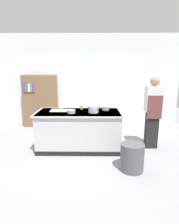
# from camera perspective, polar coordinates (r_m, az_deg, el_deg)

# --- Properties ---
(ground_plane) EXTENTS (10.00, 10.00, 0.00)m
(ground_plane) POSITION_cam_1_polar(r_m,az_deg,el_deg) (4.64, -3.17, -10.84)
(ground_plane) COLOR gray
(back_wall) EXTENTS (6.40, 0.12, 3.00)m
(back_wall) POSITION_cam_1_polar(r_m,az_deg,el_deg) (6.36, -2.08, 9.52)
(back_wall) COLOR silver
(back_wall) RESTS_ON ground_plane
(counter_island) EXTENTS (1.98, 0.98, 0.90)m
(counter_island) POSITION_cam_1_polar(r_m,az_deg,el_deg) (4.47, -3.25, -5.37)
(counter_island) COLOR #B7BABF
(counter_island) RESTS_ON ground_plane
(cutting_board) EXTENTS (0.40, 0.28, 0.02)m
(cutting_board) POSITION_cam_1_polar(r_m,az_deg,el_deg) (4.51, -9.29, 0.48)
(cutting_board) COLOR silver
(cutting_board) RESTS_ON counter_island
(onion) EXTENTS (0.07, 0.07, 0.07)m
(onion) POSITION_cam_1_polar(r_m,az_deg,el_deg) (4.44, -8.63, 0.92)
(onion) COLOR tan
(onion) RESTS_ON cutting_board
(stock_pot) EXTENTS (0.30, 0.24, 0.16)m
(stock_pot) POSITION_cam_1_polar(r_m,az_deg,el_deg) (4.25, 1.19, 0.84)
(stock_pot) COLOR #B7BABF
(stock_pot) RESTS_ON counter_island
(sauce_pan) EXTENTS (0.25, 0.18, 0.09)m
(sauce_pan) POSITION_cam_1_polar(r_m,az_deg,el_deg) (4.54, 4.92, 1.14)
(sauce_pan) COLOR #99999E
(sauce_pan) RESTS_ON counter_island
(mixing_bowl) EXTENTS (0.18, 0.18, 0.08)m
(mixing_bowl) POSITION_cam_1_polar(r_m,az_deg,el_deg) (4.22, -5.61, 0.17)
(mixing_bowl) COLOR #B7BABF
(mixing_bowl) RESTS_ON counter_island
(juice_cup) EXTENTS (0.07, 0.07, 0.10)m
(juice_cup) POSITION_cam_1_polar(r_m,az_deg,el_deg) (4.63, -2.39, 1.45)
(juice_cup) COLOR yellow
(juice_cup) RESTS_ON counter_island
(trash_bin) EXTENTS (0.44, 0.44, 0.53)m
(trash_bin) POSITION_cam_1_polar(r_m,az_deg,el_deg) (3.67, 12.89, -13.31)
(trash_bin) COLOR #4C4C51
(trash_bin) RESTS_ON ground_plane
(person_chef) EXTENTS (0.38, 0.25, 1.72)m
(person_chef) POSITION_cam_1_polar(r_m,az_deg,el_deg) (4.64, 18.80, 0.35)
(person_chef) COLOR black
(person_chef) RESTS_ON ground_plane
(bookshelf) EXTENTS (1.10, 0.31, 1.70)m
(bookshelf) POSITION_cam_1_polar(r_m,az_deg,el_deg) (6.36, -14.82, 3.23)
(bookshelf) COLOR brown
(bookshelf) RESTS_ON ground_plane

